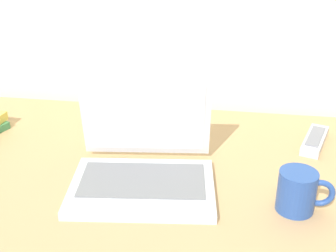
% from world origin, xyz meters
% --- Properties ---
extents(desk, '(1.60, 0.76, 0.03)m').
position_xyz_m(desk, '(0.00, 0.00, 0.01)').
color(desk, tan).
rests_on(desk, ground).
extents(laptop, '(0.33, 0.30, 0.22)m').
position_xyz_m(laptop, '(-0.09, -0.04, 0.08)').
color(laptop, silver).
rests_on(laptop, desk).
extents(coffee_mug, '(0.11, 0.08, 0.09)m').
position_xyz_m(coffee_mug, '(0.24, -0.10, 0.07)').
color(coffee_mug, '#26478C').
rests_on(coffee_mug, desk).
extents(remote_control_far, '(0.09, 0.17, 0.02)m').
position_xyz_m(remote_control_far, '(0.31, 0.20, 0.04)').
color(remote_control_far, '#B7B7B7').
rests_on(remote_control_far, desk).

